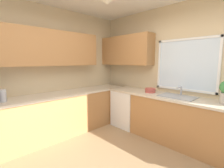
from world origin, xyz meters
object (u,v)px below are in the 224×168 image
(kettle, at_px, (2,96))
(bowl, at_px, (150,90))
(dishwasher, at_px, (128,108))
(sink_assembly, at_px, (177,96))

(kettle, distance_m, bowl, 2.71)
(dishwasher, bearing_deg, kettle, -105.02)
(kettle, height_order, bowl, kettle)
(dishwasher, xyz_separation_m, sink_assembly, (1.16, 0.04, 0.48))
(bowl, bearing_deg, dishwasher, -177.04)
(dishwasher, height_order, kettle, kettle)
(dishwasher, xyz_separation_m, bowl, (0.58, 0.03, 0.51))
(dishwasher, distance_m, bowl, 0.77)
(dishwasher, relative_size, kettle, 4.09)
(kettle, height_order, sink_assembly, kettle)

